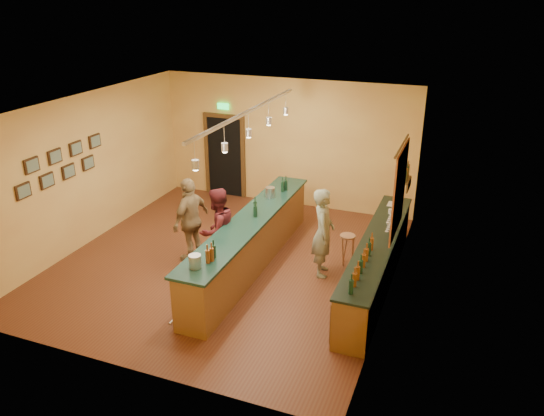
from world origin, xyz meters
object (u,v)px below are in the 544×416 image
at_px(customer_a, 217,230).
at_px(bar_stool, 347,242).
at_px(back_counter, 376,262).
at_px(customer_b, 191,220).
at_px(tasting_bar, 250,239).
at_px(bartender, 323,233).

relative_size(customer_a, bar_stool, 2.67).
xyz_separation_m(back_counter, customer_b, (-3.70, -0.30, 0.39)).
relative_size(customer_a, customer_b, 0.97).
relative_size(customer_b, bar_stool, 2.76).
bearing_deg(back_counter, customer_b, -175.33).
distance_m(tasting_bar, bar_stool, 1.94).
relative_size(tasting_bar, customer_b, 2.90).
xyz_separation_m(tasting_bar, customer_a, (-0.55, -0.33, 0.24)).
height_order(bartender, customer_a, bartender).
relative_size(back_counter, customer_b, 2.59).
bearing_deg(customer_b, customer_a, 82.47).
bearing_deg(bartender, back_counter, -108.82).
bearing_deg(back_counter, bar_stool, 138.47).
distance_m(back_counter, customer_b, 3.74).
bearing_deg(customer_a, bar_stool, 137.41).
relative_size(back_counter, bartender, 2.59).
bearing_deg(bar_stool, customer_b, -162.96).
bearing_deg(back_counter, bartender, 176.35).
bearing_deg(customer_a, tasting_bar, 142.36).
bearing_deg(bartender, customer_a, 91.32).
bearing_deg(tasting_bar, customer_b, -174.40).
height_order(customer_a, bar_stool, customer_a).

